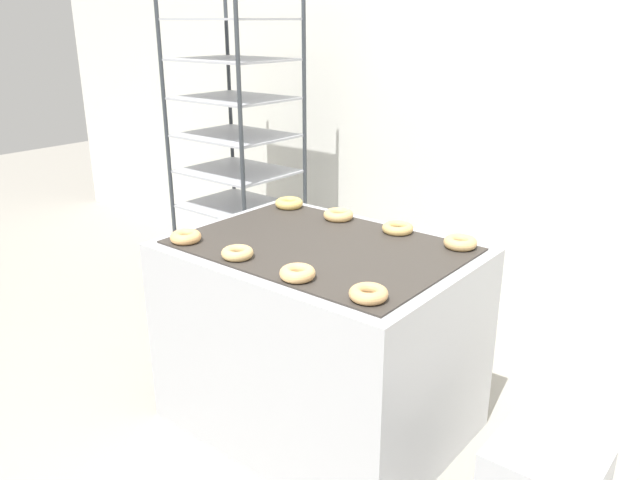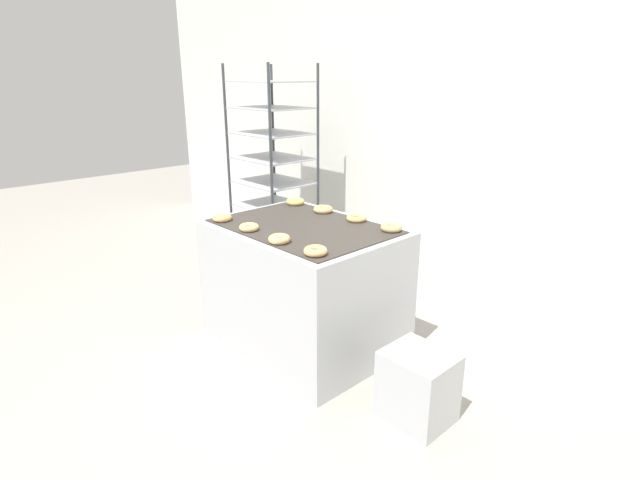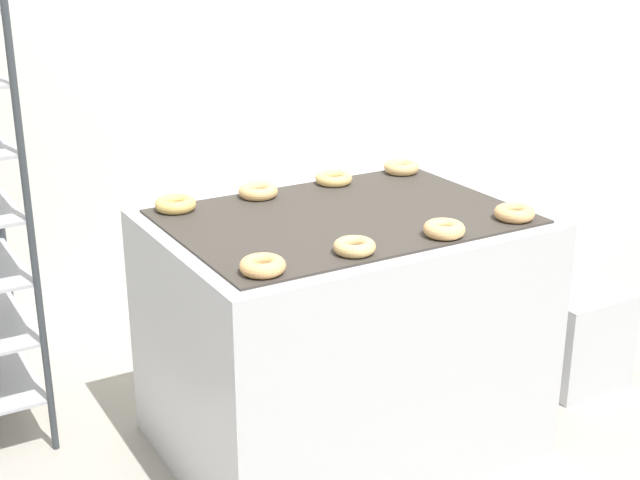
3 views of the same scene
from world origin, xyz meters
name	(u,v)px [view 3 (image 3 of 3)]	position (x,y,z in m)	size (l,w,h in m)	color
wall_back	(173,6)	(0.00, 2.12, 1.40)	(8.00, 0.05, 2.80)	silver
fryer_machine	(342,332)	(0.00, 0.69, 0.42)	(1.21, 0.89, 0.84)	#B7BABF
glaze_bin	(575,336)	(1.03, 0.59, 0.20)	(0.35, 0.31, 0.39)	#B7BABF
donut_near_left	(263,266)	(-0.46, 0.37, 0.87)	(0.13, 0.13, 0.04)	#E6AB68
donut_near_midleft	(354,247)	(-0.16, 0.38, 0.86)	(0.12, 0.12, 0.04)	#DBB371
donut_near_midright	(444,229)	(0.16, 0.37, 0.87)	(0.13, 0.13, 0.04)	#E8B370
donut_near_right	(514,213)	(0.46, 0.38, 0.87)	(0.13, 0.13, 0.04)	tan
donut_far_left	(176,204)	(-0.45, 1.02, 0.87)	(0.14, 0.14, 0.04)	#DDB860
donut_far_midleft	(258,191)	(-0.15, 1.02, 0.87)	(0.14, 0.14, 0.04)	#E2B36E
donut_far_midright	(334,179)	(0.16, 1.03, 0.86)	(0.13, 0.13, 0.04)	#E1B769
donut_far_right	(401,167)	(0.46, 1.02, 0.87)	(0.13, 0.13, 0.04)	tan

